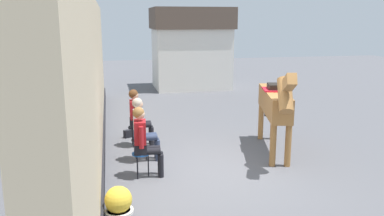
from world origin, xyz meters
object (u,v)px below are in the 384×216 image
Objects in this scene: seated_visitor_far at (138,115)px; saddled_horse_center at (275,104)px; flower_planter_near at (119,206)px; satchel_bag at (129,133)px; seated_visitor_middle at (142,126)px; seated_visitor_near at (144,138)px.

saddled_horse_center is at bearing -21.43° from seated_visitor_far.
satchel_bag is (0.39, 4.62, -0.23)m from flower_planter_near.
flower_planter_near is at bearing -143.02° from saddled_horse_center.
seated_visitor_far is 3.24m from saddled_horse_center.
seated_visitor_far is 1.04m from satchel_bag.
seated_visitor_middle is 4.96× the size of satchel_bag.
satchel_bag is at bearing 96.11° from seated_visitor_middle.
seated_visitor_middle is at bearing 177.87° from saddled_horse_center.
saddled_horse_center is at bearing 119.25° from satchel_bag.
seated_visitor_far is at bearing 81.51° from flower_planter_near.
seated_visitor_middle is 0.47× the size of saddled_horse_center.
satchel_bag is at bearing 103.45° from seated_visitor_far.
seated_visitor_near is 1.00× the size of seated_visitor_far.
flower_planter_near is at bearing 55.78° from satchel_bag.
flower_planter_near is 4.65m from satchel_bag.
seated_visitor_middle is 1.06m from seated_visitor_far.
seated_visitor_far is at bearing 158.57° from saddled_horse_center.
seated_visitor_near is at bearing 73.89° from flower_planter_near.
seated_visitor_far is at bearing 90.71° from seated_visitor_middle.
seated_visitor_near reaches higher than flower_planter_near.
saddled_horse_center is 4.59× the size of flower_planter_near.
flower_planter_near is at bearing -106.11° from seated_visitor_near.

